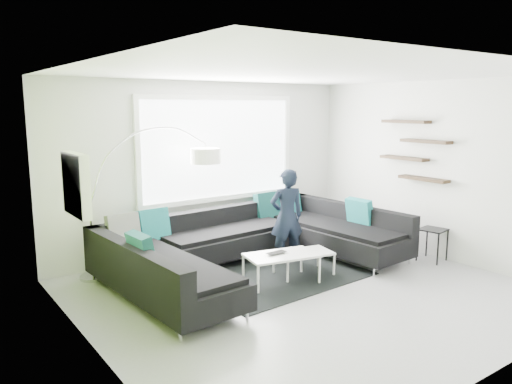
% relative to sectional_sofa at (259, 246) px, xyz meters
% --- Properties ---
extents(ground, '(5.50, 5.50, 0.00)m').
position_rel_sectional_sofa_xyz_m(ground, '(0.03, -1.01, -0.40)').
color(ground, gray).
rests_on(ground, ground).
extents(room_shell, '(5.54, 5.04, 2.82)m').
position_rel_sectional_sofa_xyz_m(room_shell, '(0.07, -0.80, 1.41)').
color(room_shell, silver).
rests_on(room_shell, ground).
extents(sectional_sofa, '(4.33, 2.84, 0.90)m').
position_rel_sectional_sofa_xyz_m(sectional_sofa, '(0.00, 0.00, 0.00)').
color(sectional_sofa, black).
rests_on(sectional_sofa, ground).
extents(rug, '(2.52, 1.89, 0.01)m').
position_rel_sectional_sofa_xyz_m(rug, '(0.10, -0.26, -0.39)').
color(rug, black).
rests_on(rug, ground).
extents(coffee_table, '(1.36, 0.96, 0.41)m').
position_rel_sectional_sofa_xyz_m(coffee_table, '(0.22, -0.50, -0.19)').
color(coffee_table, white).
rests_on(coffee_table, ground).
extents(arc_lamp, '(2.12, 1.24, 2.12)m').
position_rel_sectional_sofa_xyz_m(arc_lamp, '(-2.05, 1.15, 0.66)').
color(arc_lamp, silver).
rests_on(arc_lamp, ground).
extents(side_table, '(0.43, 0.43, 0.51)m').
position_rel_sectional_sofa_xyz_m(side_table, '(2.53, -1.14, -0.14)').
color(side_table, black).
rests_on(side_table, ground).
extents(person, '(0.73, 0.64, 1.47)m').
position_rel_sectional_sofa_xyz_m(person, '(0.62, 0.13, 0.34)').
color(person, black).
rests_on(person, ground).
extents(laptop, '(0.31, 0.21, 0.02)m').
position_rel_sectional_sofa_xyz_m(laptop, '(-0.05, -0.52, 0.02)').
color(laptop, black).
rests_on(laptop, coffee_table).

